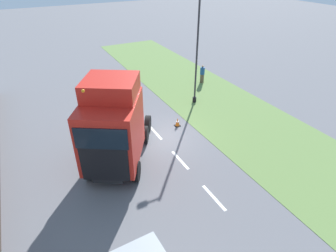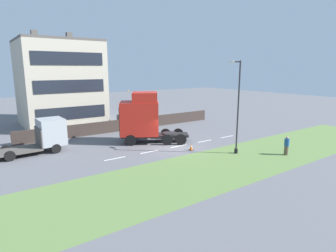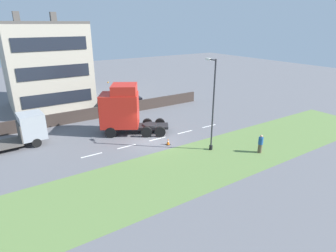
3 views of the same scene
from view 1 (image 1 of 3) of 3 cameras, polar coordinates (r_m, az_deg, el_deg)
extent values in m
plane|color=slate|center=(17.49, -1.59, -2.44)|extent=(120.00, 120.00, 0.00)
cube|color=#607F42|center=(20.43, 13.70, 1.97)|extent=(7.00, 44.00, 0.01)
cube|color=white|center=(23.30, -9.37, 6.20)|extent=(0.16, 1.80, 0.00)
cube|color=white|center=(20.58, -6.39, 2.92)|extent=(0.16, 1.80, 0.00)
cube|color=white|center=(18.02, -2.57, -1.34)|extent=(0.16, 1.80, 0.00)
cube|color=white|center=(15.70, 2.48, -6.91)|extent=(0.16, 1.80, 0.00)
cube|color=white|center=(13.74, 9.31, -14.15)|extent=(0.16, 1.80, 0.00)
cube|color=black|center=(16.12, -9.42, -3.29)|extent=(4.57, 6.28, 0.24)
cube|color=red|center=(14.02, -11.22, -0.88)|extent=(4.06, 4.39, 3.18)
cube|color=black|center=(13.00, -12.74, -7.74)|extent=(1.91, 1.19, 1.78)
cube|color=black|center=(12.19, -13.49, -2.60)|extent=(2.02, 1.26, 1.02)
cube|color=red|center=(13.54, -11.58, 7.66)|extent=(3.30, 3.25, 0.90)
sphere|color=orange|center=(12.16, -16.88, 6.83)|extent=(0.14, 0.14, 0.14)
cylinder|color=black|center=(17.22, -8.49, -0.06)|extent=(1.96, 1.96, 0.12)
cylinder|color=black|center=(14.23, -6.48, -9.15)|extent=(0.81, 1.06, 1.04)
cylinder|color=black|center=(14.80, -15.74, -8.49)|extent=(0.81, 1.06, 1.04)
cylinder|color=black|center=(16.92, -4.65, -1.71)|extent=(0.81, 1.06, 1.04)
cylinder|color=black|center=(17.40, -12.47, -1.40)|extent=(0.81, 1.06, 1.04)
cylinder|color=black|center=(18.01, -4.11, 0.52)|extent=(0.81, 1.06, 1.04)
cylinder|color=black|center=(18.46, -11.48, 0.75)|extent=(0.81, 1.06, 1.04)
cylinder|color=black|center=(21.87, 5.38, 5.35)|extent=(0.29, 0.29, 0.40)
cylinder|color=#2D2D33|center=(20.56, 5.89, 14.53)|extent=(0.13, 0.13, 7.69)
cylinder|color=brown|center=(25.50, 6.91, 9.59)|extent=(0.34, 0.34, 0.78)
cylinder|color=#1E4C8C|center=(25.26, 7.01, 11.06)|extent=(0.39, 0.39, 0.62)
sphere|color=tan|center=(25.12, 7.07, 11.95)|extent=(0.21, 0.21, 0.21)
cube|color=black|center=(18.73, 1.92, 0.10)|extent=(0.36, 0.36, 0.03)
cone|color=orange|center=(18.58, 1.94, 0.86)|extent=(0.28, 0.28, 0.55)
cylinder|color=white|center=(18.57, 1.94, 0.94)|extent=(0.17, 0.17, 0.07)
camera|label=2|loc=(26.44, 65.90, 7.40)|focal=30.00mm
camera|label=3|loc=(27.35, 64.14, 16.23)|focal=30.00mm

